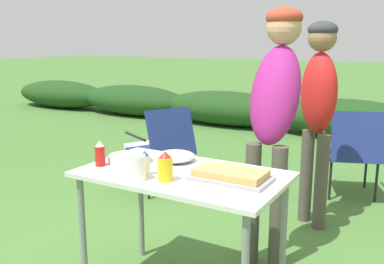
{
  "coord_description": "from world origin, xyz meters",
  "views": [
    {
      "loc": [
        1.15,
        -1.88,
        1.43
      ],
      "look_at": [
        -0.12,
        0.32,
        0.89
      ],
      "focal_mm": 40.0,
      "sensor_mm": 36.0,
      "label": 1
    }
  ],
  "objects_px": {
    "ketchup_bottle": "(100,154)",
    "standing_person_in_olive_jacket": "(318,100)",
    "camp_chair_near_hedge": "(162,145)",
    "standing_person_in_red_jacket": "(275,101)",
    "mustard_bottle": "(165,167)",
    "mixing_bowl": "(175,156)",
    "mayo_bottle": "(145,163)",
    "paper_cup_stack": "(138,168)",
    "folding_table": "(182,186)",
    "plate_stack": "(130,158)",
    "food_tray": "(231,175)",
    "cooler_box": "(150,159)",
    "camp_chair_green_behind_table": "(353,149)"
  },
  "relations": [
    {
      "from": "paper_cup_stack",
      "to": "mayo_bottle",
      "type": "relative_size",
      "value": 0.98
    },
    {
      "from": "ketchup_bottle",
      "to": "folding_table",
      "type": "bearing_deg",
      "value": 15.35
    },
    {
      "from": "standing_person_in_red_jacket",
      "to": "camp_chair_green_behind_table",
      "type": "distance_m",
      "value": 1.58
    },
    {
      "from": "ketchup_bottle",
      "to": "standing_person_in_olive_jacket",
      "type": "height_order",
      "value": "standing_person_in_olive_jacket"
    },
    {
      "from": "plate_stack",
      "to": "mustard_bottle",
      "type": "xyz_separation_m",
      "value": [
        0.37,
        -0.18,
        0.05
      ]
    },
    {
      "from": "plate_stack",
      "to": "paper_cup_stack",
      "type": "relative_size",
      "value": 1.92
    },
    {
      "from": "mayo_bottle",
      "to": "standing_person_in_red_jacket",
      "type": "relative_size",
      "value": 0.08
    },
    {
      "from": "folding_table",
      "to": "paper_cup_stack",
      "type": "relative_size",
      "value": 8.47
    },
    {
      "from": "paper_cup_stack",
      "to": "standing_person_in_red_jacket",
      "type": "distance_m",
      "value": 1.03
    },
    {
      "from": "paper_cup_stack",
      "to": "ketchup_bottle",
      "type": "relative_size",
      "value": 0.89
    },
    {
      "from": "food_tray",
      "to": "standing_person_in_red_jacket",
      "type": "bearing_deg",
      "value": 91.39
    },
    {
      "from": "mixing_bowl",
      "to": "ketchup_bottle",
      "type": "bearing_deg",
      "value": -137.31
    },
    {
      "from": "mixing_bowl",
      "to": "paper_cup_stack",
      "type": "relative_size",
      "value": 1.79
    },
    {
      "from": "paper_cup_stack",
      "to": "mustard_bottle",
      "type": "xyz_separation_m",
      "value": [
        0.13,
        0.06,
        0.01
      ]
    },
    {
      "from": "camp_chair_near_hedge",
      "to": "mixing_bowl",
      "type": "bearing_deg",
      "value": -115.88
    },
    {
      "from": "folding_table",
      "to": "standing_person_in_red_jacket",
      "type": "xyz_separation_m",
      "value": [
        0.26,
        0.69,
        0.4
      ]
    },
    {
      "from": "mixing_bowl",
      "to": "mayo_bottle",
      "type": "xyz_separation_m",
      "value": [
        0.0,
        -0.3,
        0.03
      ]
    },
    {
      "from": "food_tray",
      "to": "paper_cup_stack",
      "type": "bearing_deg",
      "value": -149.8
    },
    {
      "from": "standing_person_in_red_jacket",
      "to": "mustard_bottle",
      "type": "bearing_deg",
      "value": -108.52
    },
    {
      "from": "standing_person_in_olive_jacket",
      "to": "food_tray",
      "type": "bearing_deg",
      "value": -59.01
    },
    {
      "from": "food_tray",
      "to": "mixing_bowl",
      "type": "xyz_separation_m",
      "value": [
        -0.43,
        0.15,
        0.0
      ]
    },
    {
      "from": "ketchup_bottle",
      "to": "camp_chair_green_behind_table",
      "type": "height_order",
      "value": "ketchup_bottle"
    },
    {
      "from": "food_tray",
      "to": "plate_stack",
      "type": "xyz_separation_m",
      "value": [
        -0.65,
        0.01,
        -0.01
      ]
    },
    {
      "from": "folding_table",
      "to": "cooler_box",
      "type": "bearing_deg",
      "value": 130.07
    },
    {
      "from": "folding_table",
      "to": "ketchup_bottle",
      "type": "distance_m",
      "value": 0.5
    },
    {
      "from": "paper_cup_stack",
      "to": "camp_chair_green_behind_table",
      "type": "bearing_deg",
      "value": 74.42
    },
    {
      "from": "mustard_bottle",
      "to": "food_tray",
      "type": "bearing_deg",
      "value": 31.83
    },
    {
      "from": "mayo_bottle",
      "to": "plate_stack",
      "type": "bearing_deg",
      "value": 145.29
    },
    {
      "from": "mixing_bowl",
      "to": "cooler_box",
      "type": "distance_m",
      "value": 2.19
    },
    {
      "from": "plate_stack",
      "to": "mixing_bowl",
      "type": "relative_size",
      "value": 1.07
    },
    {
      "from": "food_tray",
      "to": "mixing_bowl",
      "type": "bearing_deg",
      "value": 160.24
    },
    {
      "from": "standing_person_in_olive_jacket",
      "to": "camp_chair_near_hedge",
      "type": "xyz_separation_m",
      "value": [
        -1.43,
        0.02,
        -0.53
      ]
    },
    {
      "from": "mayo_bottle",
      "to": "mixing_bowl",
      "type": "bearing_deg",
      "value": 90.42
    },
    {
      "from": "food_tray",
      "to": "standing_person_in_red_jacket",
      "type": "relative_size",
      "value": 0.25
    },
    {
      "from": "ketchup_bottle",
      "to": "camp_chair_near_hedge",
      "type": "xyz_separation_m",
      "value": [
        -0.6,
        1.5,
        -0.34
      ]
    },
    {
      "from": "standing_person_in_olive_jacket",
      "to": "cooler_box",
      "type": "relative_size",
      "value": 2.75
    },
    {
      "from": "standing_person_in_olive_jacket",
      "to": "standing_person_in_red_jacket",
      "type": "bearing_deg",
      "value": -64.37
    },
    {
      "from": "mayo_bottle",
      "to": "camp_chair_green_behind_table",
      "type": "bearing_deg",
      "value": 73.35
    },
    {
      "from": "plate_stack",
      "to": "camp_chair_near_hedge",
      "type": "height_order",
      "value": "camp_chair_near_hedge"
    },
    {
      "from": "mixing_bowl",
      "to": "camp_chair_near_hedge",
      "type": "distance_m",
      "value": 1.55
    },
    {
      "from": "ketchup_bottle",
      "to": "cooler_box",
      "type": "distance_m",
      "value": 2.26
    },
    {
      "from": "food_tray",
      "to": "cooler_box",
      "type": "xyz_separation_m",
      "value": [
        -1.78,
        1.77,
        -0.6
      ]
    },
    {
      "from": "plate_stack",
      "to": "food_tray",
      "type": "bearing_deg",
      "value": -0.86
    },
    {
      "from": "cooler_box",
      "to": "food_tray",
      "type": "bearing_deg",
      "value": 72.3
    },
    {
      "from": "standing_person_in_red_jacket",
      "to": "standing_person_in_olive_jacket",
      "type": "distance_m",
      "value": 0.68
    },
    {
      "from": "standing_person_in_olive_jacket",
      "to": "camp_chair_green_behind_table",
      "type": "xyz_separation_m",
      "value": [
        0.16,
        0.77,
        -0.53
      ]
    },
    {
      "from": "mixing_bowl",
      "to": "paper_cup_stack",
      "type": "xyz_separation_m",
      "value": [
        0.02,
        -0.39,
        0.03
      ]
    },
    {
      "from": "folding_table",
      "to": "mayo_bottle",
      "type": "height_order",
      "value": "mayo_bottle"
    },
    {
      "from": "mixing_bowl",
      "to": "ketchup_bottle",
      "type": "distance_m",
      "value": 0.43
    },
    {
      "from": "folding_table",
      "to": "standing_person_in_olive_jacket",
      "type": "relative_size",
      "value": 0.7
    }
  ]
}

